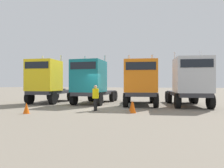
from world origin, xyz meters
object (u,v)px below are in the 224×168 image
(traffic_cone_near, at_px, (133,107))
(traffic_cone_mid, at_px, (132,106))
(semi_truck_silver, at_px, (190,82))
(semi_truck_teal, at_px, (92,82))
(semi_truck_orange, at_px, (140,83))
(traffic_cone_far, at_px, (26,108))
(visitor_in_hivis, at_px, (96,96))
(semi_truck_yellow, at_px, (48,81))

(traffic_cone_near, distance_m, traffic_cone_mid, 0.94)
(semi_truck_silver, relative_size, traffic_cone_mid, 9.68)
(traffic_cone_near, xyz_separation_m, traffic_cone_mid, (-0.27, 0.90, -0.01))
(semi_truck_teal, xyz_separation_m, traffic_cone_mid, (4.32, -3.33, -1.58))
(semi_truck_orange, height_order, traffic_cone_near, semi_truck_orange)
(semi_truck_silver, relative_size, traffic_cone_far, 10.27)
(visitor_in_hivis, bearing_deg, semi_truck_orange, 49.55)
(semi_truck_yellow, bearing_deg, traffic_cone_near, 59.16)
(semi_truck_yellow, distance_m, semi_truck_silver, 12.05)
(semi_truck_teal, relative_size, traffic_cone_mid, 9.52)
(visitor_in_hivis, xyz_separation_m, traffic_cone_far, (-3.27, -2.47, -0.62))
(semi_truck_silver, distance_m, traffic_cone_far, 11.47)
(semi_truck_silver, xyz_separation_m, visitor_in_hivis, (-5.84, -4.31, -0.93))
(semi_truck_teal, bearing_deg, visitor_in_hivis, 23.78)
(visitor_in_hivis, bearing_deg, semi_truck_teal, 106.28)
(semi_truck_yellow, relative_size, semi_truck_silver, 0.96)
(semi_truck_yellow, bearing_deg, semi_truck_teal, 89.06)
(semi_truck_teal, distance_m, traffic_cone_far, 6.73)
(traffic_cone_mid, bearing_deg, traffic_cone_far, -150.72)
(traffic_cone_near, bearing_deg, semi_truck_silver, 54.07)
(semi_truck_teal, distance_m, semi_truck_orange, 4.25)
(semi_truck_silver, bearing_deg, visitor_in_hivis, -64.69)
(semi_truck_orange, height_order, semi_truck_silver, semi_truck_silver)
(semi_truck_silver, relative_size, visitor_in_hivis, 4.04)
(semi_truck_orange, bearing_deg, semi_truck_silver, 84.91)
(semi_truck_teal, relative_size, visitor_in_hivis, 3.97)
(visitor_in_hivis, distance_m, traffic_cone_mid, 2.41)
(semi_truck_yellow, bearing_deg, traffic_cone_mid, 63.82)
(traffic_cone_near, bearing_deg, semi_truck_yellow, 156.59)
(semi_truck_yellow, height_order, traffic_cone_near, semi_truck_yellow)
(semi_truck_orange, xyz_separation_m, visitor_in_hivis, (-2.18, -3.92, -0.89))
(semi_truck_yellow, relative_size, traffic_cone_mid, 9.31)
(semi_truck_silver, bearing_deg, semi_truck_teal, -98.50)
(semi_truck_teal, xyz_separation_m, semi_truck_orange, (4.25, -0.03, -0.09))
(traffic_cone_near, height_order, traffic_cone_mid, traffic_cone_near)
(visitor_in_hivis, bearing_deg, traffic_cone_far, -154.30)
(semi_truck_orange, relative_size, traffic_cone_near, 9.31)
(visitor_in_hivis, height_order, traffic_cone_mid, visitor_in_hivis)
(traffic_cone_far, bearing_deg, semi_truck_orange, 49.54)
(semi_truck_orange, height_order, traffic_cone_mid, semi_truck_orange)
(semi_truck_teal, bearing_deg, traffic_cone_near, 43.44)
(traffic_cone_mid, bearing_deg, semi_truck_silver, 45.71)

